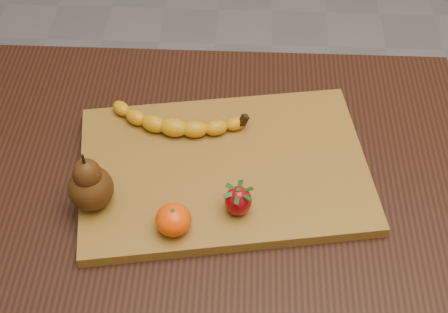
{
  "coord_description": "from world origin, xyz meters",
  "views": [
    {
      "loc": [
        0.12,
        -0.58,
        1.53
      ],
      "look_at": [
        0.09,
        0.05,
        0.8
      ],
      "focal_mm": 50.0,
      "sensor_mm": 36.0,
      "label": 1
    }
  ],
  "objects_px": {
    "table": "(170,230)",
    "cutting_board": "(224,169)",
    "pear": "(89,180)",
    "mandarin": "(173,220)"
  },
  "relations": [
    {
      "from": "table",
      "to": "mandarin",
      "type": "relative_size",
      "value": 19.22
    },
    {
      "from": "table",
      "to": "cutting_board",
      "type": "height_order",
      "value": "cutting_board"
    },
    {
      "from": "pear",
      "to": "mandarin",
      "type": "relative_size",
      "value": 2.02
    },
    {
      "from": "table",
      "to": "mandarin",
      "type": "bearing_deg",
      "value": -74.06
    },
    {
      "from": "table",
      "to": "pear",
      "type": "distance_m",
      "value": 0.2
    },
    {
      "from": "cutting_board",
      "to": "pear",
      "type": "height_order",
      "value": "pear"
    },
    {
      "from": "cutting_board",
      "to": "mandarin",
      "type": "xyz_separation_m",
      "value": [
        -0.07,
        -0.12,
        0.03
      ]
    },
    {
      "from": "table",
      "to": "mandarin",
      "type": "height_order",
      "value": "mandarin"
    },
    {
      "from": "table",
      "to": "pear",
      "type": "relative_size",
      "value": 9.54
    },
    {
      "from": "pear",
      "to": "table",
      "type": "bearing_deg",
      "value": 18.07
    }
  ]
}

